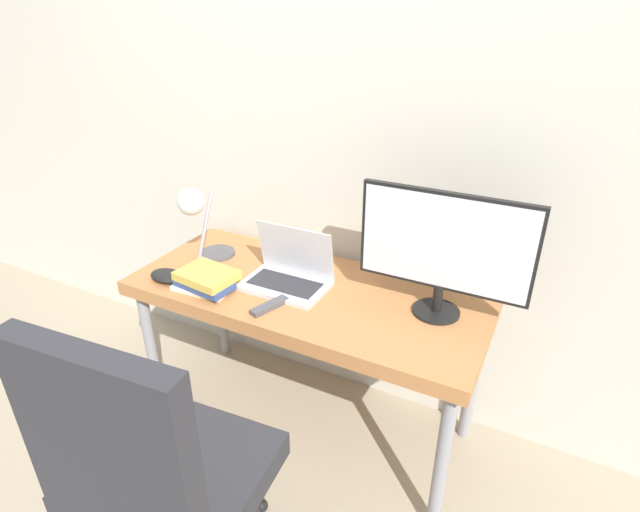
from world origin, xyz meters
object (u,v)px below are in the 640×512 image
laptop (288,273)px  book_stack (205,280)px  office_chair (151,469)px  monitor (444,247)px  game_controller (167,276)px  desk_lamp (197,215)px

laptop → book_stack: 0.33m
office_chair → book_stack: office_chair is taller
laptop → office_chair: (0.08, -0.89, -0.16)m
monitor → game_controller: 1.13m
laptop → game_controller: 0.51m
desk_lamp → book_stack: desk_lamp is taller
game_controller → book_stack: bearing=4.4°
monitor → desk_lamp: bearing=-174.9°
office_chair → game_controller: office_chair is taller
monitor → book_stack: size_ratio=2.40×
monitor → desk_lamp: (-1.03, -0.09, -0.03)m
laptop → book_stack: bearing=-145.7°
monitor → office_chair: monitor is taller
desk_lamp → office_chair: bearing=-59.7°
monitor → game_controller: (-1.07, -0.27, -0.25)m
desk_lamp → office_chair: (0.51, -0.87, -0.35)m
book_stack → laptop: bearing=34.3°
desk_lamp → book_stack: (0.15, -0.17, -0.20)m
monitor → book_stack: (-0.87, -0.26, -0.23)m
book_stack → game_controller: book_stack is taller
office_chair → game_controller: bearing=128.6°
desk_lamp → office_chair: size_ratio=0.33×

